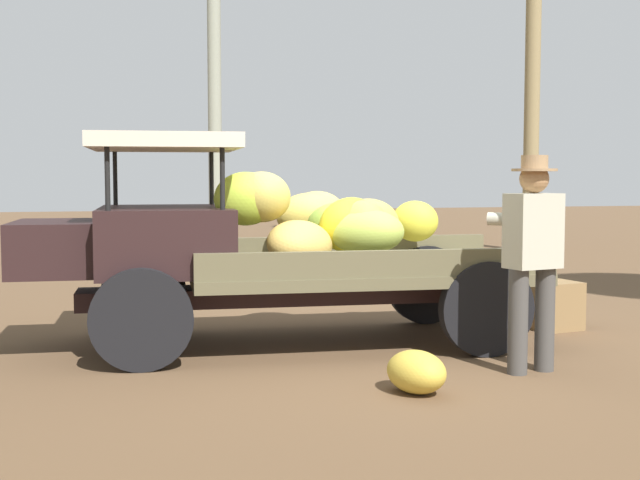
{
  "coord_description": "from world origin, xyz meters",
  "views": [
    {
      "loc": [
        2.04,
        7.2,
        1.49
      ],
      "look_at": [
        0.18,
        -0.02,
        0.93
      ],
      "focal_mm": 47.3,
      "sensor_mm": 36.0,
      "label": 1
    }
  ],
  "objects_px": {
    "loose_banana_bunch": "(416,372)",
    "farmer": "(532,250)",
    "truck": "(261,244)",
    "wooden_crate": "(550,305)"
  },
  "relations": [
    {
      "from": "loose_banana_bunch",
      "to": "farmer",
      "type": "bearing_deg",
      "value": -160.77
    },
    {
      "from": "truck",
      "to": "wooden_crate",
      "type": "distance_m",
      "value": 2.97
    },
    {
      "from": "truck",
      "to": "farmer",
      "type": "bearing_deg",
      "value": 143.36
    },
    {
      "from": "farmer",
      "to": "wooden_crate",
      "type": "height_order",
      "value": "farmer"
    },
    {
      "from": "wooden_crate",
      "to": "loose_banana_bunch",
      "type": "distance_m",
      "value": 2.95
    },
    {
      "from": "wooden_crate",
      "to": "loose_banana_bunch",
      "type": "height_order",
      "value": "wooden_crate"
    },
    {
      "from": "wooden_crate",
      "to": "farmer",
      "type": "bearing_deg",
      "value": 55.94
    },
    {
      "from": "truck",
      "to": "loose_banana_bunch",
      "type": "bearing_deg",
      "value": 114.57
    },
    {
      "from": "wooden_crate",
      "to": "loose_banana_bunch",
      "type": "relative_size",
      "value": 0.98
    },
    {
      "from": "farmer",
      "to": "loose_banana_bunch",
      "type": "bearing_deg",
      "value": 97.25
    }
  ]
}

